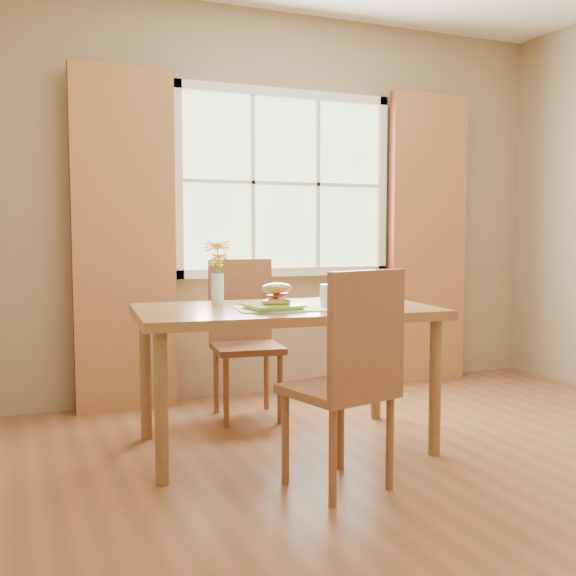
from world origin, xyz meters
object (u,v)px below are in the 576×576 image
(chair_near, at_px, (350,371))
(croissant_sandwich, at_px, (277,295))
(dining_table, at_px, (285,321))
(flower_vase, at_px, (217,266))
(water_glass, at_px, (328,297))
(chair_far, at_px, (244,330))

(chair_near, xyz_separation_m, croissant_sandwich, (-0.11, 0.59, 0.29))
(chair_near, bearing_deg, croissant_sandwich, 86.90)
(dining_table, distance_m, flower_vase, 0.48)
(dining_table, height_order, water_glass, water_glass)
(dining_table, bearing_deg, croissant_sandwich, -123.74)
(water_glass, bearing_deg, chair_far, 102.30)
(croissant_sandwich, bearing_deg, chair_near, -78.89)
(croissant_sandwich, distance_m, water_glass, 0.28)
(chair_near, relative_size, croissant_sandwich, 5.91)
(chair_near, height_order, chair_far, chair_near)
(chair_far, distance_m, flower_vase, 0.70)
(flower_vase, bearing_deg, dining_table, -39.37)
(dining_table, bearing_deg, water_glass, -28.40)
(chair_far, bearing_deg, chair_near, -83.25)
(chair_far, height_order, croissant_sandwich, chair_far)
(flower_vase, bearing_deg, water_glass, -37.20)
(dining_table, height_order, croissant_sandwich, croissant_sandwich)
(dining_table, relative_size, chair_near, 1.64)
(chair_near, distance_m, water_glass, 0.66)
(dining_table, distance_m, croissant_sandwich, 0.21)
(dining_table, xyz_separation_m, water_glass, (0.19, -0.13, 0.14))
(croissant_sandwich, xyz_separation_m, flower_vase, (-0.21, 0.36, 0.13))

